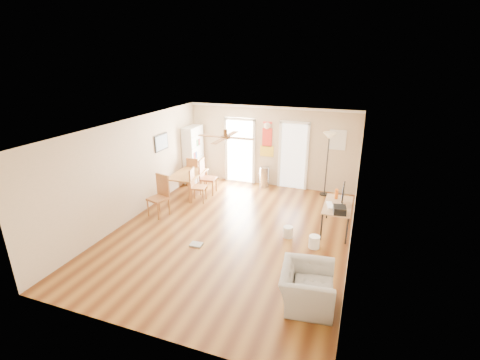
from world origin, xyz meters
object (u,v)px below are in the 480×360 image
at_px(dining_chair_right_a, 208,177).
at_px(dining_chair_right_b, 198,185).
at_px(trash_can, 264,177).
at_px(computer_desk, 336,217).
at_px(armchair, 307,287).
at_px(wastebasket_b, 314,242).
at_px(dining_table, 188,184).
at_px(dining_chair_near, 158,196).
at_px(printer, 340,210).
at_px(bookshelf, 193,154).
at_px(dining_chair_far, 195,171).
at_px(wastebasket_a, 288,232).
at_px(torchiere_lamp, 327,165).

xyz_separation_m(dining_chair_right_a, dining_chair_right_b, (0.00, -0.68, -0.05)).
bearing_deg(trash_can, dining_chair_right_b, -129.69).
height_order(computer_desk, armchair, computer_desk).
distance_m(wastebasket_b, armchair, 1.91).
bearing_deg(dining_table, wastebasket_b, -24.08).
bearing_deg(dining_chair_near, printer, 18.07).
bearing_deg(trash_can, bookshelf, -173.79).
bearing_deg(trash_can, dining_chair_far, -164.57).
height_order(wastebasket_a, wastebasket_b, wastebasket_b).
bearing_deg(dining_chair_far, dining_chair_near, 88.59).
bearing_deg(wastebasket_b, trash_can, 122.93).
bearing_deg(bookshelf, dining_chair_far, -41.66).
bearing_deg(armchair, bookshelf, 37.13).
bearing_deg(wastebasket_b, dining_chair_far, 148.54).
xyz_separation_m(dining_chair_near, computer_desk, (4.56, 0.77, -0.20)).
height_order(bookshelf, dining_table, bookshelf).
bearing_deg(dining_chair_near, torchiere_lamp, 51.48).
distance_m(dining_chair_right_a, wastebasket_b, 4.21).
xyz_separation_m(printer, armchair, (-0.30, -2.41, -0.44)).
relative_size(computer_desk, wastebasket_a, 4.85).
relative_size(dining_chair_right_b, wastebasket_a, 3.75).
relative_size(dining_chair_far, armchair, 0.94).
distance_m(dining_chair_near, armchair, 4.83).
bearing_deg(dining_chair_near, bookshelf, 111.95).
height_order(bookshelf, torchiere_lamp, torchiere_lamp).
bearing_deg(wastebasket_b, dining_chair_right_b, 157.85).
distance_m(bookshelf, dining_chair_right_b, 1.85).
relative_size(dining_chair_near, dining_chair_far, 1.15).
xyz_separation_m(bookshelf, dining_chair_right_b, (0.94, -1.53, -0.44)).
bearing_deg(armchair, dining_chair_right_b, 41.46).
relative_size(dining_chair_right_a, dining_chair_right_b, 1.09).
xyz_separation_m(trash_can, wastebasket_b, (2.11, -3.26, -0.20)).
bearing_deg(dining_chair_near, dining_chair_right_b, 79.39).
relative_size(dining_chair_right_b, torchiere_lamp, 0.51).
bearing_deg(trash_can, dining_chair_right_a, -143.09).
xyz_separation_m(torchiere_lamp, printer, (0.62, -2.73, -0.20)).
distance_m(dining_chair_far, armchair, 6.38).
bearing_deg(dining_chair_near, armchair, -11.65).
bearing_deg(wastebasket_a, printer, 12.83).
xyz_separation_m(printer, wastebasket_a, (-1.10, -0.25, -0.64)).
xyz_separation_m(computer_desk, wastebasket_b, (-0.37, -1.01, -0.20)).
relative_size(trash_can, torchiere_lamp, 0.35).
bearing_deg(torchiere_lamp, wastebasket_b, -86.99).
height_order(bookshelf, dining_chair_right_b, bookshelf).
distance_m(dining_table, dining_chair_near, 1.64).
bearing_deg(computer_desk, wastebasket_b, -110.41).
xyz_separation_m(bookshelf, printer, (4.99, -2.48, -0.17)).
distance_m(wastebasket_a, armchair, 2.32).
height_order(dining_chair_right_a, wastebasket_b, dining_chair_right_a).
height_order(dining_chair_near, trash_can, dining_chair_near).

